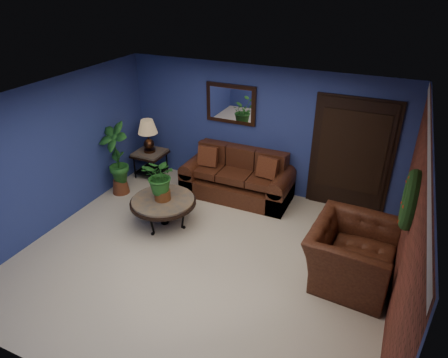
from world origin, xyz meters
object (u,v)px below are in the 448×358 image
at_px(end_table, 150,157).
at_px(table_lamp, 148,132).
at_px(coffee_table, 163,202).
at_px(sofa, 238,180).
at_px(side_chair, 270,179).
at_px(armchair, 351,254).

distance_m(end_table, table_lamp, 0.58).
distance_m(coffee_table, end_table, 1.92).
bearing_deg(sofa, coffee_table, -118.04).
bearing_deg(side_chair, coffee_table, -122.24).
bearing_deg(end_table, side_chair, 1.28).
bearing_deg(table_lamp, armchair, -19.33).
relative_size(sofa, end_table, 3.37).
xyz_separation_m(table_lamp, armchair, (4.45, -1.56, -0.59)).
bearing_deg(table_lamp, end_table, -45.00).
xyz_separation_m(end_table, table_lamp, (-0.00, 0.00, 0.58)).
bearing_deg(armchair, side_chair, 51.96).
distance_m(coffee_table, armchair, 3.21).
distance_m(end_table, armchair, 4.72).
height_order(end_table, table_lamp, table_lamp).
height_order(sofa, armchair, sofa).
distance_m(sofa, side_chair, 0.67).
bearing_deg(sofa, side_chair, 2.66).
height_order(table_lamp, side_chair, table_lamp).
xyz_separation_m(sofa, table_lamp, (-2.04, -0.03, 0.70)).
xyz_separation_m(coffee_table, side_chair, (1.44, 1.53, 0.03)).
bearing_deg(coffee_table, armchair, -1.70).
bearing_deg(end_table, armchair, -19.33).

